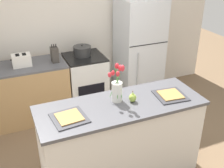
# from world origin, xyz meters

# --- Properties ---
(back_wall) EXTENTS (5.20, 0.08, 2.70)m
(back_wall) POSITION_xyz_m (0.00, 2.00, 1.35)
(back_wall) COLOR silver
(back_wall) RESTS_ON ground_plane
(kitchen_island) EXTENTS (1.80, 0.66, 0.95)m
(kitchen_island) POSITION_xyz_m (0.00, 0.00, 0.48)
(kitchen_island) COLOR silver
(kitchen_island) RESTS_ON ground_plane
(back_counter) EXTENTS (1.68, 0.60, 0.89)m
(back_counter) POSITION_xyz_m (-1.06, 1.60, 0.45)
(back_counter) COLOR tan
(back_counter) RESTS_ON ground_plane
(stove_range) EXTENTS (0.60, 0.61, 0.89)m
(stove_range) POSITION_xyz_m (0.10, 1.60, 0.45)
(stove_range) COLOR silver
(stove_range) RESTS_ON ground_plane
(refrigerator) EXTENTS (0.68, 0.67, 1.72)m
(refrigerator) POSITION_xyz_m (1.05, 1.60, 0.86)
(refrigerator) COLOR silver
(refrigerator) RESTS_ON ground_plane
(flower_vase) EXTENTS (0.16, 0.16, 0.43)m
(flower_vase) POSITION_xyz_m (-0.02, 0.08, 1.11)
(flower_vase) COLOR silver
(flower_vase) RESTS_ON kitchen_island
(pear_figurine) EXTENTS (0.08, 0.08, 0.13)m
(pear_figurine) POSITION_xyz_m (0.13, -0.00, 1.00)
(pear_figurine) COLOR #9EBC47
(pear_figurine) RESTS_ON kitchen_island
(plate_setting_left) EXTENTS (0.36, 0.36, 0.02)m
(plate_setting_left) POSITION_xyz_m (-0.58, -0.05, 0.96)
(plate_setting_left) COLOR #333338
(plate_setting_left) RESTS_ON kitchen_island
(plate_setting_right) EXTENTS (0.36, 0.36, 0.02)m
(plate_setting_right) POSITION_xyz_m (0.58, -0.05, 0.96)
(plate_setting_right) COLOR #333338
(plate_setting_right) RESTS_ON kitchen_island
(toaster) EXTENTS (0.28, 0.18, 0.17)m
(toaster) POSITION_xyz_m (-0.83, 1.59, 0.98)
(toaster) COLOR silver
(toaster) RESTS_ON back_counter
(cooking_pot) EXTENTS (0.28, 0.28, 0.17)m
(cooking_pot) POSITION_xyz_m (0.08, 1.65, 0.97)
(cooking_pot) COLOR #2D2D2D
(cooking_pot) RESTS_ON stove_range
(knife_block) EXTENTS (0.10, 0.14, 0.27)m
(knife_block) POSITION_xyz_m (-0.36, 1.56, 1.01)
(knife_block) COLOR #3D3833
(knife_block) RESTS_ON back_counter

